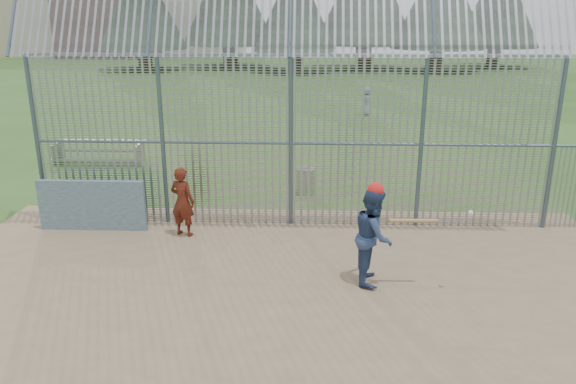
{
  "coord_description": "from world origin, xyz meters",
  "views": [
    {
      "loc": [
        0.47,
        -9.19,
        4.93
      ],
      "look_at": [
        0.0,
        2.0,
        1.3
      ],
      "focal_mm": 35.0,
      "sensor_mm": 36.0,
      "label": 1
    }
  ],
  "objects_px": {
    "dugout_wall": "(92,205)",
    "onlooker": "(182,201)",
    "trash_can": "(305,181)",
    "batter": "(373,236)",
    "bleacher": "(99,152)"
  },
  "relations": [
    {
      "from": "dugout_wall",
      "to": "onlooker",
      "type": "xyz_separation_m",
      "value": [
        2.18,
        -0.23,
        0.2
      ]
    },
    {
      "from": "onlooker",
      "to": "trash_can",
      "type": "relative_size",
      "value": 1.96
    },
    {
      "from": "dugout_wall",
      "to": "trash_can",
      "type": "relative_size",
      "value": 3.05
    },
    {
      "from": "dugout_wall",
      "to": "trash_can",
      "type": "distance_m",
      "value": 5.76
    },
    {
      "from": "batter",
      "to": "trash_can",
      "type": "bearing_deg",
      "value": 19.32
    },
    {
      "from": "onlooker",
      "to": "trash_can",
      "type": "xyz_separation_m",
      "value": [
        2.74,
        3.2,
        -0.44
      ]
    },
    {
      "from": "dugout_wall",
      "to": "batter",
      "type": "distance_m",
      "value": 6.69
    },
    {
      "from": "batter",
      "to": "bleacher",
      "type": "distance_m",
      "value": 11.79
    },
    {
      "from": "trash_can",
      "to": "dugout_wall",
      "type": "bearing_deg",
      "value": -148.9
    },
    {
      "from": "batter",
      "to": "trash_can",
      "type": "distance_m",
      "value": 5.53
    },
    {
      "from": "dugout_wall",
      "to": "onlooker",
      "type": "height_order",
      "value": "onlooker"
    },
    {
      "from": "dugout_wall",
      "to": "trash_can",
      "type": "bearing_deg",
      "value": 31.1
    },
    {
      "from": "onlooker",
      "to": "bleacher",
      "type": "relative_size",
      "value": 0.54
    },
    {
      "from": "dugout_wall",
      "to": "onlooker",
      "type": "distance_m",
      "value": 2.2
    },
    {
      "from": "bleacher",
      "to": "onlooker",
      "type": "bearing_deg",
      "value": -55.64
    }
  ]
}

